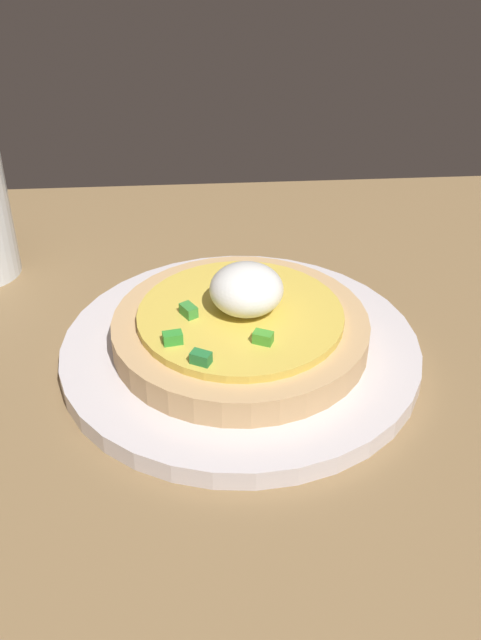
{
  "coord_description": "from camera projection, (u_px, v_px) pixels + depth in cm",
  "views": [
    {
      "loc": [
        7.25,
        34.07,
        35.52
      ],
      "look_at": [
        4.21,
        -9.01,
        6.32
      ],
      "focal_mm": 41.45,
      "sensor_mm": 36.0,
      "label": 1
    }
  ],
  "objects": [
    {
      "name": "dining_table",
      "position": [
        315.0,
        458.0,
        0.48
      ],
      "size": [
        107.84,
        81.45,
        2.89
      ],
      "primitive_type": "cube",
      "color": "olive",
      "rests_on": "ground"
    },
    {
      "name": "pizza",
      "position": [
        241.0,
        325.0,
        0.52
      ],
      "size": [
        18.26,
        18.26,
        6.1
      ],
      "color": "tan",
      "rests_on": "plate"
    },
    {
      "name": "plate",
      "position": [
        240.0,
        351.0,
        0.54
      ],
      "size": [
        25.85,
        25.85,
        1.42
      ],
      "primitive_type": "cylinder",
      "color": "silver",
      "rests_on": "dining_table"
    }
  ]
}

